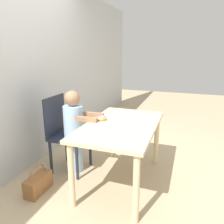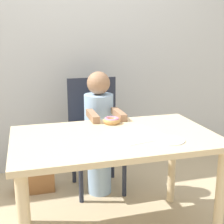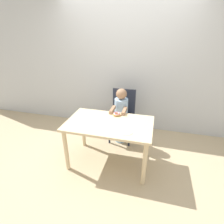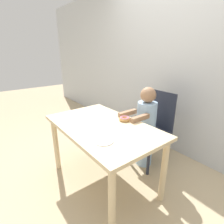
% 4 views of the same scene
% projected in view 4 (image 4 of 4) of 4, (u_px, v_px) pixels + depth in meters
% --- Properties ---
extents(ground_plane, '(12.00, 12.00, 0.00)m').
position_uv_depth(ground_plane, '(104.00, 181.00, 2.03)').
color(ground_plane, tan).
extents(wall_back, '(8.00, 0.05, 2.50)m').
position_uv_depth(wall_back, '(179.00, 65.00, 2.34)').
color(wall_back, silver).
rests_on(wall_back, ground_plane).
extents(dining_table, '(1.25, 0.75, 0.72)m').
position_uv_depth(dining_table, '(103.00, 134.00, 1.83)').
color(dining_table, beige).
rests_on(dining_table, ground_plane).
extents(chair, '(0.43, 0.43, 0.95)m').
position_uv_depth(chair, '(152.00, 127.00, 2.26)').
color(chair, '#232838').
rests_on(chair, ground_plane).
extents(child_figure, '(0.25, 0.47, 1.04)m').
position_uv_depth(child_figure, '(146.00, 127.00, 2.17)').
color(child_figure, '#99BCE0').
rests_on(child_figure, ground_plane).
extents(donut, '(0.12, 0.12, 0.04)m').
position_uv_depth(donut, '(125.00, 119.00, 1.89)').
color(donut, tan).
rests_on(donut, dining_table).
extents(napkin, '(0.35, 0.35, 0.00)m').
position_uv_depth(napkin, '(108.00, 130.00, 1.68)').
color(napkin, white).
rests_on(napkin, dining_table).
extents(handbag, '(0.33, 0.14, 0.33)m').
position_uv_depth(handbag, '(125.00, 137.00, 2.81)').
color(handbag, brown).
rests_on(handbag, ground_plane).
extents(plate, '(0.16, 0.16, 0.01)m').
position_uv_depth(plate, '(104.00, 141.00, 1.47)').
color(plate, silver).
rests_on(plate, dining_table).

